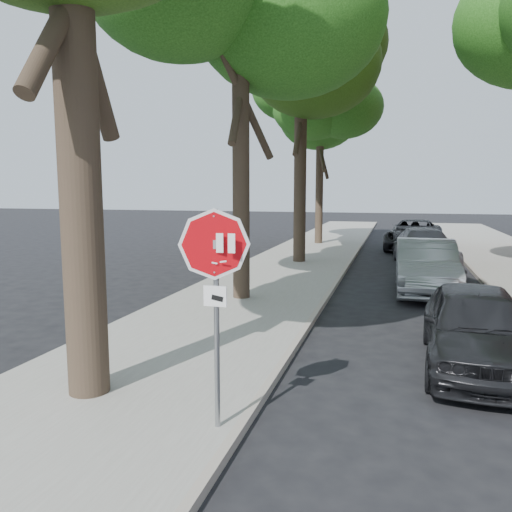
# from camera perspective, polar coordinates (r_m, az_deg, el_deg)

# --- Properties ---
(ground) EXTENTS (120.00, 120.00, 0.00)m
(ground) POSITION_cam_1_polar(r_m,az_deg,el_deg) (6.21, 2.11, -20.63)
(ground) COLOR black
(ground) RESTS_ON ground
(sidewalk_left) EXTENTS (4.00, 55.00, 0.12)m
(sidewalk_left) POSITION_cam_1_polar(r_m,az_deg,el_deg) (17.96, 3.42, -1.63)
(sidewalk_left) COLOR gray
(sidewalk_left) RESTS_ON ground
(curb_left) EXTENTS (0.12, 55.00, 0.13)m
(curb_left) POSITION_cam_1_polar(r_m,az_deg,el_deg) (17.64, 9.95, -1.88)
(curb_left) COLOR #9E9384
(curb_left) RESTS_ON ground
(curb_right) EXTENTS (0.12, 55.00, 0.13)m
(curb_right) POSITION_cam_1_polar(r_m,az_deg,el_deg) (17.76, 24.22, -2.38)
(curb_right) COLOR #9E9384
(curb_right) RESTS_ON ground
(stop_sign) EXTENTS (0.76, 0.34, 2.61)m
(stop_sign) POSITION_cam_1_polar(r_m,az_deg,el_deg) (5.74, -4.66, -2.34)
(stop_sign) COLOR gray
(stop_sign) RESTS_ON sidewalk_left
(tree_mid_b) EXTENTS (5.88, 5.46, 10.36)m
(tree_mid_b) POSITION_cam_1_polar(r_m,az_deg,el_deg) (20.43, 5.22, 21.91)
(tree_mid_b) COLOR black
(tree_mid_b) RESTS_ON sidewalk_left
(tree_far) EXTENTS (5.29, 4.91, 9.33)m
(tree_far) POSITION_cam_1_polar(r_m,az_deg,el_deg) (27.07, 7.39, 16.63)
(tree_far) COLOR black
(tree_far) RESTS_ON sidewalk_left
(car_a) EXTENTS (1.78, 4.10, 1.38)m
(car_a) POSITION_cam_1_polar(r_m,az_deg,el_deg) (9.05, 23.84, -7.44)
(car_a) COLOR black
(car_a) RESTS_ON ground
(car_b) EXTENTS (1.67, 4.61, 1.51)m
(car_b) POSITION_cam_1_polar(r_m,az_deg,el_deg) (15.06, 18.82, -1.14)
(car_b) COLOR #929699
(car_b) RESTS_ON ground
(car_c) EXTENTS (2.53, 5.17, 1.45)m
(car_c) POSITION_cam_1_polar(r_m,az_deg,el_deg) (20.11, 18.70, 0.88)
(car_c) COLOR #4E4E53
(car_c) RESTS_ON ground
(car_d) EXTENTS (3.01, 5.55, 1.48)m
(car_d) POSITION_cam_1_polar(r_m,az_deg,el_deg) (25.52, 17.62, 2.30)
(car_d) COLOR black
(car_d) RESTS_ON ground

